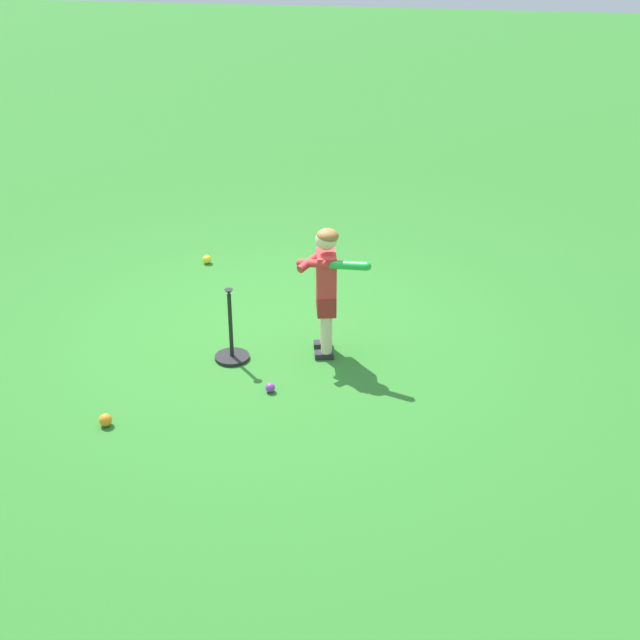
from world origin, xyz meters
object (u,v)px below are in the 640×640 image
at_px(play_ball_by_bucket, 106,420).
at_px(play_ball_far_left, 270,388).
at_px(child_batter, 326,281).
at_px(play_ball_center_lawn, 207,259).
at_px(batting_tee, 232,347).

bearing_deg(play_ball_by_bucket, play_ball_far_left, -149.18).
xyz_separation_m(child_batter, play_ball_far_left, (0.32, 0.67, -0.61)).
distance_m(play_ball_center_lawn, play_ball_by_bucket, 2.92).
xyz_separation_m(play_ball_center_lawn, batting_tee, (-0.73, 1.85, 0.06)).
bearing_deg(play_ball_by_bucket, play_ball_center_lawn, -88.40).
relative_size(play_ball_far_left, batting_tee, 0.12).
height_order(play_ball_center_lawn, play_ball_by_bucket, play_ball_by_bucket).
bearing_deg(play_ball_far_left, play_ball_center_lawn, -63.52).
bearing_deg(play_ball_center_lawn, play_ball_far_left, 116.48).
xyz_separation_m(play_ball_by_bucket, play_ball_far_left, (-1.06, -0.63, -0.01)).
relative_size(child_batter, play_ball_far_left, 14.58).
height_order(play_ball_far_left, batting_tee, batting_tee).
relative_size(play_ball_center_lawn, batting_tee, 0.14).
bearing_deg(play_ball_center_lawn, child_batter, 132.05).
height_order(play_ball_center_lawn, batting_tee, batting_tee).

